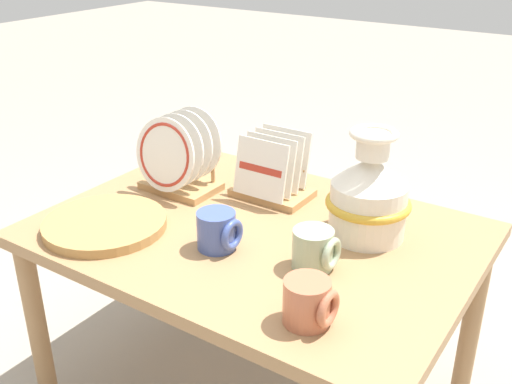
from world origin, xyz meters
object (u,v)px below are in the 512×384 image
wicker_charger_stack (105,224)px  mug_cobalt_glaze (218,231)px  mug_terracotta_glaze (309,302)px  dish_rack_square_plates (273,177)px  mug_sage_glaze (315,249)px  dish_rack_round_plates (178,161)px  ceramic_vase (369,194)px

wicker_charger_stack → mug_cobalt_glaze: size_ratio=3.06×
mug_terracotta_glaze → dish_rack_square_plates: bearing=129.2°
mug_cobalt_glaze → mug_sage_glaze: bearing=12.2°
dish_rack_round_plates → mug_sage_glaze: (0.56, -0.16, -0.05)m
wicker_charger_stack → mug_cobalt_glaze: mug_cobalt_glaze is taller
ceramic_vase → dish_rack_square_plates: bearing=168.6°
ceramic_vase → wicker_charger_stack: ceramic_vase is taller
ceramic_vase → mug_cobalt_glaze: bearing=-136.0°
mug_cobalt_glaze → dish_rack_square_plates: bearing=98.8°
wicker_charger_stack → mug_cobalt_glaze: bearing=15.2°
dish_rack_square_plates → mug_sage_glaze: 0.42m
mug_cobalt_glaze → mug_terracotta_glaze: size_ratio=1.00×
dish_rack_round_plates → dish_rack_square_plates: 0.29m
ceramic_vase → mug_terracotta_glaze: (0.06, -0.42, -0.07)m
dish_rack_round_plates → dish_rack_square_plates: (0.26, 0.12, -0.03)m
mug_sage_glaze → mug_terracotta_glaze: bearing=-64.5°
ceramic_vase → dish_rack_square_plates: size_ratio=1.28×
ceramic_vase → mug_sage_glaze: (-0.04, -0.22, -0.07)m
dish_rack_square_plates → mug_cobalt_glaze: (0.05, -0.34, -0.01)m
ceramic_vase → mug_terracotta_glaze: 0.43m
dish_rack_round_plates → mug_cobalt_glaze: dish_rack_round_plates is taller
ceramic_vase → wicker_charger_stack: size_ratio=0.88×
mug_cobalt_glaze → wicker_charger_stack: bearing=-164.8°
wicker_charger_stack → mug_sage_glaze: bearing=13.9°
dish_rack_square_plates → mug_cobalt_glaze: 0.35m
dish_rack_square_plates → mug_sage_glaze: bearing=-43.7°
dish_rack_square_plates → mug_sage_glaze: dish_rack_square_plates is taller
wicker_charger_stack → mug_terracotta_glaze: bearing=-4.9°
mug_sage_glaze → mug_terracotta_glaze: (0.09, -0.20, 0.00)m
wicker_charger_stack → mug_cobalt_glaze: (0.32, 0.09, 0.04)m
ceramic_vase → mug_sage_glaze: bearing=-99.1°
dish_rack_round_plates → dish_rack_square_plates: size_ratio=1.07×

